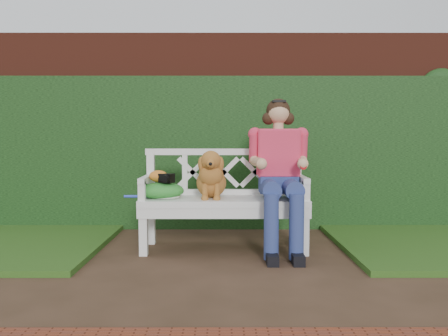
{
  "coord_description": "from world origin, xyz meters",
  "views": [
    {
      "loc": [
        0.02,
        -3.23,
        1.03
      ],
      "look_at": [
        0.03,
        0.72,
        0.75
      ],
      "focal_mm": 35.0,
      "sensor_mm": 36.0,
      "label": 1
    }
  ],
  "objects": [
    {
      "name": "baseball_glove",
      "position": [
        -0.57,
        0.71,
        0.68
      ],
      "size": [
        0.2,
        0.17,
        0.11
      ],
      "primitive_type": "ellipsoid",
      "rotation": [
        0.0,
        0.0,
        -0.33
      ],
      "color": "orange",
      "rests_on": "green_bag"
    },
    {
      "name": "ivy_hedge",
      "position": [
        0.0,
        1.68,
        0.85
      ],
      "size": [
        10.0,
        0.18,
        1.7
      ],
      "primitive_type": "cube",
      "color": "#2A6323",
      "rests_on": "ground"
    },
    {
      "name": "garden_bench",
      "position": [
        0.03,
        0.72,
        0.24
      ],
      "size": [
        1.61,
        0.68,
        0.48
      ],
      "primitive_type": null,
      "rotation": [
        0.0,
        0.0,
        0.05
      ],
      "color": "white",
      "rests_on": "ground"
    },
    {
      "name": "camera_item",
      "position": [
        -0.49,
        0.67,
        0.66
      ],
      "size": [
        0.15,
        0.13,
        0.08
      ],
      "primitive_type": "cube",
      "rotation": [
        0.0,
        0.0,
        -0.43
      ],
      "color": "black",
      "rests_on": "green_bag"
    },
    {
      "name": "seated_woman",
      "position": [
        0.52,
        0.7,
        0.67
      ],
      "size": [
        0.8,
        0.91,
        1.34
      ],
      "primitive_type": null,
      "rotation": [
        0.0,
        0.0,
        0.36
      ],
      "color": "#F42E49",
      "rests_on": "ground"
    },
    {
      "name": "dog",
      "position": [
        -0.09,
        0.69,
        0.7
      ],
      "size": [
        0.41,
        0.47,
        0.44
      ],
      "primitive_type": null,
      "rotation": [
        0.0,
        0.0,
        -0.35
      ],
      "color": "olive",
      "rests_on": "garden_bench"
    },
    {
      "name": "brick_wall",
      "position": [
        0.0,
        1.9,
        1.1
      ],
      "size": [
        10.0,
        0.3,
        2.2
      ],
      "primitive_type": "cube",
      "color": "#5C2417",
      "rests_on": "ground"
    },
    {
      "name": "tennis_racket",
      "position": [
        -0.54,
        0.7,
        0.49
      ],
      "size": [
        0.58,
        0.41,
        0.03
      ],
      "primitive_type": null,
      "rotation": [
        0.0,
        0.0,
        0.4
      ],
      "color": "silver",
      "rests_on": "garden_bench"
    },
    {
      "name": "ground",
      "position": [
        0.0,
        0.0,
        0.0
      ],
      "size": [
        60.0,
        60.0,
        0.0
      ],
      "primitive_type": "plane",
      "color": "#362618"
    },
    {
      "name": "green_bag",
      "position": [
        -0.55,
        0.69,
        0.55
      ],
      "size": [
        0.42,
        0.33,
        0.14
      ],
      "primitive_type": null,
      "rotation": [
        0.0,
        0.0,
        -0.01
      ],
      "color": "#256B31",
      "rests_on": "garden_bench"
    }
  ]
}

